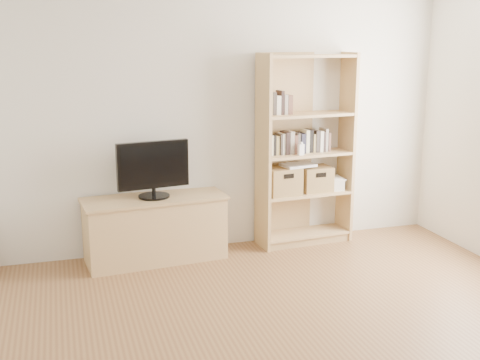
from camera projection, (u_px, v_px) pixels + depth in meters
name	position (u px, v px, depth m)	size (l,w,h in m)	color
back_wall	(226.00, 118.00, 5.88)	(4.50, 0.02, 2.60)	silver
tv_stand	(155.00, 230.00, 5.67)	(1.29, 0.48, 0.59)	tan
bookshelf	(306.00, 150.00, 6.02)	(0.96, 0.34, 1.92)	tan
television	(153.00, 169.00, 5.53)	(0.68, 0.05, 0.53)	black
books_row_mid	(305.00, 141.00, 6.02)	(0.82, 0.16, 0.22)	#212030
books_row_upper	(286.00, 103.00, 5.85)	(0.41, 0.15, 0.22)	#212030
baby_monitor	(301.00, 150.00, 5.88)	(0.06, 0.04, 0.11)	white
basket_left	(282.00, 181.00, 5.99)	(0.33, 0.27, 0.27)	olive
basket_right	(315.00, 179.00, 6.13)	(0.31, 0.25, 0.25)	olive
laptop	(298.00, 165.00, 6.02)	(0.32, 0.22, 0.03)	silver
magazine_stack	(333.00, 184.00, 6.22)	(0.16, 0.24, 0.11)	silver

